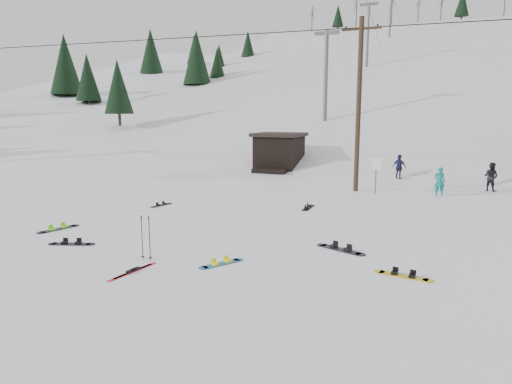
% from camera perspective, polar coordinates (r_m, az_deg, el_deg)
% --- Properties ---
extents(ground, '(200.00, 200.00, 0.00)m').
position_cam_1_polar(ground, '(13.05, -8.77, -8.75)').
color(ground, white).
rests_on(ground, ground).
extents(ski_slope, '(60.00, 85.24, 65.97)m').
position_cam_1_polar(ski_slope, '(67.74, 16.96, -4.45)').
color(ski_slope, silver).
rests_on(ski_slope, ground).
extents(ridge_left, '(47.54, 95.03, 58.38)m').
position_cam_1_polar(ridge_left, '(73.92, -12.63, -2.29)').
color(ridge_left, white).
rests_on(ridge_left, ground).
extents(treeline_left, '(20.00, 64.00, 10.00)m').
position_cam_1_polar(treeline_left, '(64.92, -15.68, 5.76)').
color(treeline_left, black).
rests_on(treeline_left, ground).
extents(treeline_crest, '(50.00, 6.00, 10.00)m').
position_cam_1_polar(treeline_crest, '(96.78, 19.39, 6.77)').
color(treeline_crest, black).
rests_on(treeline_crest, ski_slope).
extents(utility_pole, '(2.00, 0.26, 9.00)m').
position_cam_1_polar(utility_pole, '(24.90, 12.72, 10.82)').
color(utility_pole, '#3A2819').
rests_on(utility_pole, ground).
extents(trail_sign, '(0.50, 0.09, 1.85)m').
position_cam_1_polar(trail_sign, '(24.46, 14.78, 2.76)').
color(trail_sign, '#595B60').
rests_on(trail_sign, ground).
extents(lift_hut, '(3.40, 4.10, 2.75)m').
position_cam_1_polar(lift_hut, '(33.60, 2.89, 5.04)').
color(lift_hut, black).
rests_on(lift_hut, ground).
extents(lift_tower_near, '(2.20, 0.36, 8.00)m').
position_cam_1_polar(lift_tower_near, '(42.00, 8.75, 14.75)').
color(lift_tower_near, '#595B60').
rests_on(lift_tower_near, ski_slope).
extents(lift_tower_mid, '(2.20, 0.36, 8.00)m').
position_cam_1_polar(lift_tower_mid, '(62.24, 13.81, 18.95)').
color(lift_tower_mid, '#595B60').
rests_on(lift_tower_mid, ski_slope).
extents(lift_tower_far, '(2.20, 0.36, 8.00)m').
position_cam_1_polar(lift_tower_far, '(82.87, 16.47, 21.02)').
color(lift_tower_far, '#595B60').
rests_on(lift_tower_far, ski_slope).
extents(hero_snowboard, '(0.84, 1.27, 0.10)m').
position_cam_1_polar(hero_snowboard, '(12.83, -4.35, -8.87)').
color(hero_snowboard, '#186B9E').
rests_on(hero_snowboard, ground).
extents(hero_skis, '(0.30, 1.67, 0.09)m').
position_cam_1_polar(hero_skis, '(12.62, -15.14, -9.51)').
color(hero_skis, red).
rests_on(hero_skis, ground).
extents(ski_poles, '(0.35, 0.09, 1.28)m').
position_cam_1_polar(ski_poles, '(13.41, -13.62, -5.49)').
color(ski_poles, black).
rests_on(ski_poles, ground).
extents(board_scatter_a, '(1.44, 0.72, 0.11)m').
position_cam_1_polar(board_scatter_a, '(15.78, -22.07, -6.00)').
color(board_scatter_a, black).
rests_on(board_scatter_a, ground).
extents(board_scatter_b, '(0.45, 1.28, 0.09)m').
position_cam_1_polar(board_scatter_b, '(21.18, -11.75, -1.60)').
color(board_scatter_b, black).
rests_on(board_scatter_b, ground).
extents(board_scatter_c, '(0.60, 1.57, 0.11)m').
position_cam_1_polar(board_scatter_c, '(17.97, -23.47, -4.22)').
color(board_scatter_c, black).
rests_on(board_scatter_c, ground).
extents(board_scatter_d, '(1.62, 0.82, 0.12)m').
position_cam_1_polar(board_scatter_d, '(14.29, 10.54, -7.03)').
color(board_scatter_d, black).
rests_on(board_scatter_d, ground).
extents(board_scatter_e, '(1.49, 0.45, 0.11)m').
position_cam_1_polar(board_scatter_e, '(12.46, 17.94, -9.91)').
color(board_scatter_e, gold).
rests_on(board_scatter_e, ground).
extents(board_scatter_f, '(0.32, 1.46, 0.10)m').
position_cam_1_polar(board_scatter_f, '(20.31, 6.54, -1.93)').
color(board_scatter_f, black).
rests_on(board_scatter_f, ground).
extents(skier_teal, '(0.55, 0.38, 1.46)m').
position_cam_1_polar(skier_teal, '(24.95, 21.97, 1.24)').
color(skier_teal, '#0B726B').
rests_on(skier_teal, ground).
extents(skier_dark, '(0.95, 0.89, 1.55)m').
position_cam_1_polar(skier_dark, '(27.57, 27.31, 1.70)').
color(skier_dark, black).
rests_on(skier_dark, ground).
extents(skier_navy, '(1.01, 0.76, 1.60)m').
position_cam_1_polar(skier_navy, '(30.12, 17.48, 2.98)').
color(skier_navy, '#1B1B45').
rests_on(skier_navy, ground).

